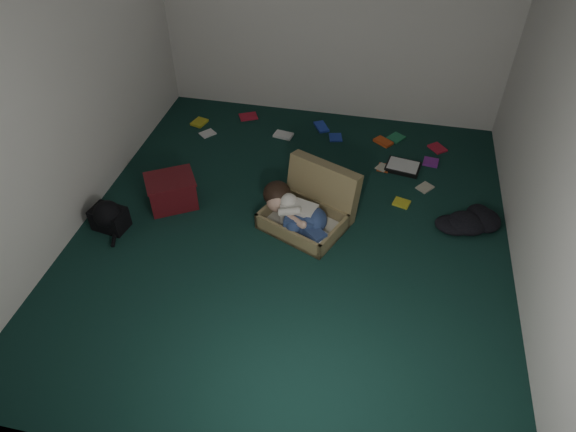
% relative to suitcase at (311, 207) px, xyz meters
% --- Properties ---
extents(floor, '(4.50, 4.50, 0.00)m').
position_rel_suitcase_xyz_m(floor, '(-0.14, -0.23, -0.16)').
color(floor, '#102E27').
rests_on(floor, ground).
extents(wall_back, '(4.50, 0.00, 4.50)m').
position_rel_suitcase_xyz_m(wall_back, '(-0.14, 2.02, 1.14)').
color(wall_back, silver).
rests_on(wall_back, ground).
extents(wall_front, '(4.50, 0.00, 4.50)m').
position_rel_suitcase_xyz_m(wall_front, '(-0.14, -2.48, 1.14)').
color(wall_front, silver).
rests_on(wall_front, ground).
extents(wall_left, '(0.00, 4.50, 4.50)m').
position_rel_suitcase_xyz_m(wall_left, '(-2.14, -0.23, 1.14)').
color(wall_left, silver).
rests_on(wall_left, ground).
extents(wall_right, '(0.00, 4.50, 4.50)m').
position_rel_suitcase_xyz_m(wall_right, '(1.86, -0.23, 1.14)').
color(wall_right, silver).
rests_on(wall_right, ground).
extents(suitcase, '(0.96, 0.95, 0.54)m').
position_rel_suitcase_xyz_m(suitcase, '(0.00, 0.00, 0.00)').
color(suitcase, olive).
rests_on(suitcase, floor).
extents(person, '(0.71, 0.60, 0.33)m').
position_rel_suitcase_xyz_m(person, '(-0.12, -0.15, 0.04)').
color(person, silver).
rests_on(person, suitcase).
extents(maroon_bin, '(0.59, 0.55, 0.32)m').
position_rel_suitcase_xyz_m(maroon_bin, '(-1.39, -0.06, -0.00)').
color(maroon_bin, '#551116').
rests_on(maroon_bin, floor).
extents(backpack, '(0.44, 0.38, 0.24)m').
position_rel_suitcase_xyz_m(backpack, '(-1.84, -0.51, -0.04)').
color(backpack, black).
rests_on(backpack, floor).
extents(clothing_pile, '(0.58, 0.53, 0.15)m').
position_rel_suitcase_xyz_m(clothing_pile, '(1.51, 0.21, -0.09)').
color(clothing_pile, black).
rests_on(clothing_pile, floor).
extents(paper_tray, '(0.40, 0.32, 0.05)m').
position_rel_suitcase_xyz_m(paper_tray, '(0.84, 1.03, -0.14)').
color(paper_tray, black).
rests_on(paper_tray, floor).
extents(book_scatter, '(3.07, 1.52, 0.02)m').
position_rel_suitcase_xyz_m(book_scatter, '(0.10, 1.29, -0.15)').
color(book_scatter, gold).
rests_on(book_scatter, floor).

